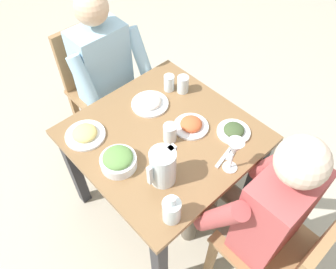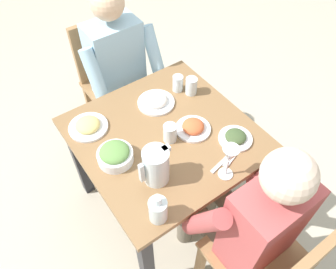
% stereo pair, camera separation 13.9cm
% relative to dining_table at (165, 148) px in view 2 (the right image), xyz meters
% --- Properties ---
extents(ground_plane, '(8.00, 8.00, 0.00)m').
position_rel_dining_table_xyz_m(ground_plane, '(0.00, 0.00, -0.58)').
color(ground_plane, '#B7AD99').
extents(dining_table, '(0.87, 0.87, 0.70)m').
position_rel_dining_table_xyz_m(dining_table, '(0.00, 0.00, 0.00)').
color(dining_table, olive).
rests_on(dining_table, ground_plane).
extents(chair_near, '(0.40, 0.40, 0.90)m').
position_rel_dining_table_xyz_m(chair_near, '(-0.08, -0.77, -0.07)').
color(chair_near, '#997047').
rests_on(chair_near, ground_plane).
extents(chair_far, '(0.40, 0.40, 0.90)m').
position_rel_dining_table_xyz_m(chair_far, '(-0.04, 0.77, -0.07)').
color(chair_far, '#997047').
rests_on(chair_far, ground_plane).
extents(diner_near, '(0.48, 0.53, 1.19)m').
position_rel_dining_table_xyz_m(diner_near, '(-0.08, -0.56, 0.08)').
color(diner_near, '#9EC6E0').
rests_on(diner_near, ground_plane).
extents(diner_far, '(0.48, 0.53, 1.19)m').
position_rel_dining_table_xyz_m(diner_far, '(-0.04, 0.56, 0.08)').
color(diner_far, '#B24C4C').
rests_on(diner_far, ground_plane).
extents(water_pitcher, '(0.16, 0.12, 0.19)m').
position_rel_dining_table_xyz_m(water_pitcher, '(0.18, 0.20, 0.22)').
color(water_pitcher, silver).
rests_on(water_pitcher, dining_table).
extents(salad_bowl, '(0.17, 0.17, 0.09)m').
position_rel_dining_table_xyz_m(salad_bowl, '(0.29, 0.00, 0.16)').
color(salad_bowl, white).
rests_on(salad_bowl, dining_table).
extents(plate_rice_curry, '(0.18, 0.18, 0.06)m').
position_rel_dining_table_xyz_m(plate_rice_curry, '(-0.13, 0.06, 0.14)').
color(plate_rice_curry, white).
rests_on(plate_rice_curry, dining_table).
extents(plate_yoghurt, '(0.21, 0.21, 0.06)m').
position_rel_dining_table_xyz_m(plate_yoghurt, '(-0.09, -0.21, 0.14)').
color(plate_yoghurt, white).
rests_on(plate_yoghurt, dining_table).
extents(plate_fries, '(0.21, 0.21, 0.05)m').
position_rel_dining_table_xyz_m(plate_fries, '(0.30, -0.26, 0.14)').
color(plate_fries, white).
rests_on(plate_fries, dining_table).
extents(plate_dolmas, '(0.17, 0.17, 0.05)m').
position_rel_dining_table_xyz_m(plate_dolmas, '(-0.27, 0.24, 0.14)').
color(plate_dolmas, white).
rests_on(plate_dolmas, dining_table).
extents(water_glass_by_pitcher, '(0.06, 0.06, 0.10)m').
position_rel_dining_table_xyz_m(water_glass_by_pitcher, '(-0.25, -0.23, 0.17)').
color(water_glass_by_pitcher, silver).
rests_on(water_glass_by_pitcher, dining_table).
extents(water_glass_near_left, '(0.07, 0.07, 0.10)m').
position_rel_dining_table_xyz_m(water_glass_near_left, '(-0.30, -0.16, 0.17)').
color(water_glass_near_left, silver).
rests_on(water_glass_near_left, dining_table).
extents(water_glass_near_right, '(0.07, 0.07, 0.10)m').
position_rel_dining_table_xyz_m(water_glass_near_right, '(0.00, 0.05, 0.17)').
color(water_glass_near_right, silver).
rests_on(water_glass_near_right, dining_table).
extents(wine_glass, '(0.08, 0.08, 0.20)m').
position_rel_dining_table_xyz_m(wine_glass, '(-0.09, 0.37, 0.26)').
color(wine_glass, silver).
rests_on(wine_glass, dining_table).
extents(oil_carafe, '(0.08, 0.08, 0.16)m').
position_rel_dining_table_xyz_m(oil_carafe, '(0.29, 0.36, 0.18)').
color(oil_carafe, silver).
rests_on(oil_carafe, dining_table).
extents(fork_near, '(0.17, 0.08, 0.01)m').
position_rel_dining_table_xyz_m(fork_near, '(-0.19, 0.31, 0.12)').
color(fork_near, silver).
rests_on(fork_near, dining_table).
extents(knife_near, '(0.18, 0.05, 0.01)m').
position_rel_dining_table_xyz_m(knife_near, '(-0.13, 0.31, 0.12)').
color(knife_near, silver).
rests_on(knife_near, dining_table).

